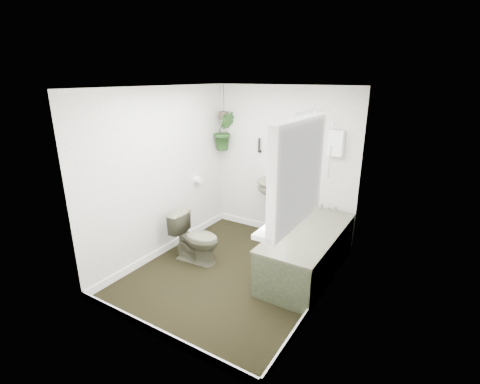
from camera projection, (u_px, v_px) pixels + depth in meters
The scene contains 22 objects.
floor at pixel (234, 272), 4.52m from camera, with size 2.30×2.80×0.02m, color black.
ceiling at pixel (233, 86), 3.78m from camera, with size 2.30×2.80×0.02m, color white.
wall_back at pixel (283, 163), 5.29m from camera, with size 2.30×0.02×2.30m, color silver.
wall_front at pixel (146, 230), 3.01m from camera, with size 2.30×0.02×2.30m, color silver.
wall_left at pixel (162, 174), 4.72m from camera, with size 0.02×2.80×2.30m, color silver.
wall_right at pixel (328, 205), 3.57m from camera, with size 0.02×2.80×2.30m, color silver.
skirting at pixel (234, 268), 4.50m from camera, with size 2.30×2.80×0.10m, color white.
bathtub at pixel (308, 251), 4.43m from camera, with size 0.72×1.72×0.58m, color #52523E, non-canonical shape.
bath_screen at pixel (302, 165), 4.67m from camera, with size 0.04×0.72×1.40m, color silver, non-canonical shape.
shower_box at pixel (336, 143), 4.71m from camera, with size 0.20×0.10×0.35m, color white.
oval_mirror at pixel (283, 141), 5.14m from camera, with size 0.46×0.03×0.62m, color beige.
wall_sconce at pixel (259, 145), 5.36m from camera, with size 0.04×0.04×0.22m, color black.
toilet_roll_holder at pixel (198, 180), 5.34m from camera, with size 0.11×0.11×0.11m, color white.
window_recess at pixel (298, 173), 2.88m from camera, with size 0.08×1.00×0.90m, color white.
window_sill at pixel (288, 218), 3.05m from camera, with size 0.18×1.00×0.04m, color white.
window_blinds at pixel (293, 172), 2.91m from camera, with size 0.01×0.86×0.76m, color white.
toilet at pixel (196, 238), 4.69m from camera, with size 0.38×0.67×0.68m, color #52523E.
pedestal_sink at pixel (275, 210), 5.30m from camera, with size 0.56×0.47×0.95m, color #52523E, non-canonical shape.
sill_plant at pixel (299, 196), 3.23m from camera, with size 0.19×0.17×0.21m, color black.
hanging_plant at pixel (224, 131), 5.50m from camera, with size 0.34×0.27×0.61m, color black.
soap_bottle at pixel (276, 230), 4.17m from camera, with size 0.08×0.08×0.17m, color black.
hanging_pot at pixel (224, 116), 5.42m from camera, with size 0.16×0.16×0.12m, color #3C3027.
Camera 1 is at (2.13, -3.33, 2.42)m, focal length 26.00 mm.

